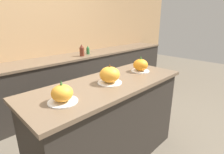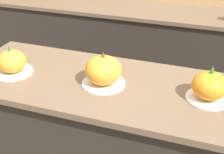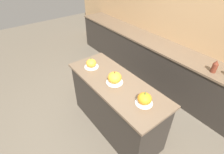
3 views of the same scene
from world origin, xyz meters
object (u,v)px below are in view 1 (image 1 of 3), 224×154
at_px(pumpkin_cake_center, 110,75).
at_px(bottle_tall, 82,50).
at_px(pumpkin_cake_left, 62,94).
at_px(bottle_short, 88,50).
at_px(pumpkin_cake_right, 140,65).

height_order(pumpkin_cake_center, bottle_tall, pumpkin_cake_center).
distance_m(pumpkin_cake_left, bottle_short, 2.08).
xyz_separation_m(pumpkin_cake_left, bottle_short, (1.42, 1.53, -0.02)).
height_order(pumpkin_cake_center, pumpkin_cake_right, pumpkin_cake_center).
distance_m(pumpkin_cake_center, bottle_short, 1.72).
xyz_separation_m(pumpkin_cake_left, pumpkin_cake_right, (1.08, 0.08, 0.01)).
distance_m(pumpkin_cake_right, bottle_tall, 1.38).
distance_m(pumpkin_cake_center, bottle_tall, 1.56).
distance_m(pumpkin_cake_left, pumpkin_cake_right, 1.08).
bearing_deg(bottle_tall, bottle_short, 21.59).
xyz_separation_m(pumpkin_cake_center, bottle_short, (0.88, 1.48, -0.04)).
relative_size(pumpkin_cake_left, pumpkin_cake_center, 0.94).
height_order(pumpkin_cake_left, bottle_tall, bottle_tall).
xyz_separation_m(bottle_tall, bottle_short, (0.19, 0.08, -0.03)).
xyz_separation_m(pumpkin_cake_center, pumpkin_cake_right, (0.54, 0.03, -0.01)).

